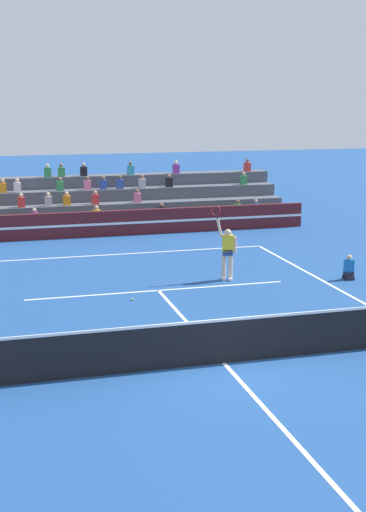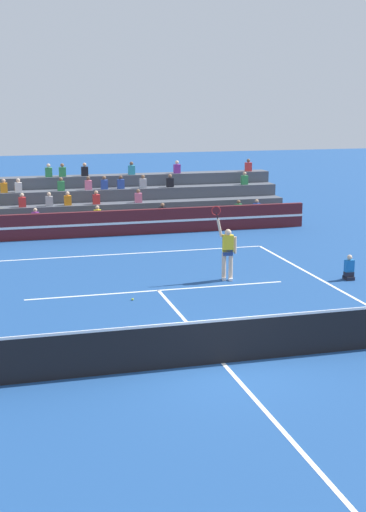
{
  "view_description": "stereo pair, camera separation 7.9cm",
  "coord_description": "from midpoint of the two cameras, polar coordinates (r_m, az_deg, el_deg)",
  "views": [
    {
      "loc": [
        -4.95,
        -14.52,
        5.96
      ],
      "look_at": [
        0.75,
        6.26,
        1.1
      ],
      "focal_mm": 50.0,
      "sensor_mm": 36.0,
      "label": 1
    },
    {
      "loc": [
        -4.88,
        -14.54,
        5.96
      ],
      "look_at": [
        0.75,
        6.26,
        1.1
      ],
      "focal_mm": 50.0,
      "sensor_mm": 36.0,
      "label": 2
    }
  ],
  "objects": [
    {
      "name": "ground_plane",
      "position": [
        16.45,
        3.15,
        -8.55
      ],
      "size": [
        120.0,
        120.0,
        0.0
      ],
      "primitive_type": "plane",
      "color": "navy"
    },
    {
      "name": "court_lines",
      "position": [
        16.45,
        3.15,
        -8.54
      ],
      "size": [
        11.1,
        23.9,
        0.01
      ],
      "color": "white",
      "rests_on": "ground"
    },
    {
      "name": "tennis_net",
      "position": [
        16.27,
        3.17,
        -6.76
      ],
      "size": [
        12.0,
        0.1,
        1.1
      ],
      "color": "black",
      "rests_on": "ground"
    },
    {
      "name": "sponsor_banner_wall",
      "position": [
        31.06,
        -6.02,
        2.61
      ],
      "size": [
        18.0,
        0.26,
        1.1
      ],
      "color": "#51191E",
      "rests_on": "ground"
    },
    {
      "name": "bleacher_stand",
      "position": [
        34.1,
        -6.93,
        3.98
      ],
      "size": [
        17.6,
        3.8,
        2.83
      ],
      "color": "#4C515B",
      "rests_on": "ground"
    },
    {
      "name": "ball_kid_courtside",
      "position": [
        24.19,
        13.03,
        -1.08
      ],
      "size": [
        0.3,
        0.36,
        0.84
      ],
      "color": "black",
      "rests_on": "ground"
    },
    {
      "name": "tennis_player",
      "position": [
        23.4,
        3.46,
        0.43
      ],
      "size": [
        0.85,
        0.41,
        2.5
      ],
      "color": "beige",
      "rests_on": "ground"
    },
    {
      "name": "tennis_ball",
      "position": [
        21.3,
        -4.15,
        -3.48
      ],
      "size": [
        0.07,
        0.07,
        0.07
      ],
      "primitive_type": "sphere",
      "color": "#C6DB33",
      "rests_on": "ground"
    }
  ]
}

